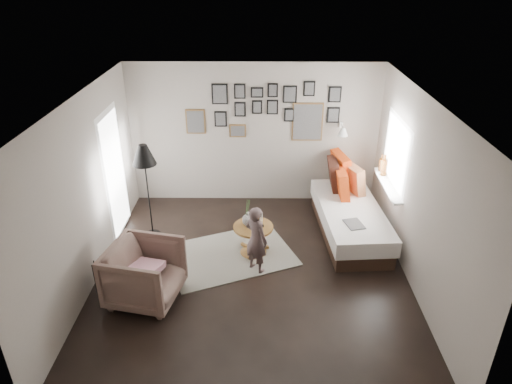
{
  "coord_description": "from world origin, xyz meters",
  "views": [
    {
      "loc": [
        0.11,
        -5.44,
        4.12
      ],
      "look_at": [
        0.05,
        0.5,
        1.1
      ],
      "focal_mm": 32.0,
      "sensor_mm": 36.0,
      "label": 1
    }
  ],
  "objects_px": {
    "floor_lamp": "(144,158)",
    "demijohn_large": "(378,239)",
    "armchair": "(145,273)",
    "demijohn_small": "(381,245)",
    "vase": "(248,218)",
    "child": "(256,239)",
    "daybed": "(349,213)",
    "pedestal_table": "(253,241)",
    "magazine_basket": "(108,276)"
  },
  "relations": [
    {
      "from": "floor_lamp",
      "to": "demijohn_large",
      "type": "xyz_separation_m",
      "value": [
        3.67,
        -0.38,
        -1.22
      ]
    },
    {
      "from": "floor_lamp",
      "to": "demijohn_large",
      "type": "distance_m",
      "value": 3.89
    },
    {
      "from": "vase",
      "to": "floor_lamp",
      "type": "bearing_deg",
      "value": 163.24
    },
    {
      "from": "armchair",
      "to": "demijohn_large",
      "type": "distance_m",
      "value": 3.63
    },
    {
      "from": "pedestal_table",
      "to": "daybed",
      "type": "relative_size",
      "value": 0.27
    },
    {
      "from": "daybed",
      "to": "demijohn_small",
      "type": "xyz_separation_m",
      "value": [
        0.39,
        -0.68,
        -0.18
      ]
    },
    {
      "from": "armchair",
      "to": "demijohn_small",
      "type": "distance_m",
      "value": 3.6
    },
    {
      "from": "daybed",
      "to": "armchair",
      "type": "bearing_deg",
      "value": -153.38
    },
    {
      "from": "floor_lamp",
      "to": "magazine_basket",
      "type": "distance_m",
      "value": 1.86
    },
    {
      "from": "daybed",
      "to": "floor_lamp",
      "type": "relative_size",
      "value": 1.44
    },
    {
      "from": "floor_lamp",
      "to": "armchair",
      "type": "bearing_deg",
      "value": -80.45
    },
    {
      "from": "vase",
      "to": "daybed",
      "type": "relative_size",
      "value": 0.19
    },
    {
      "from": "daybed",
      "to": "floor_lamp",
      "type": "distance_m",
      "value": 3.47
    },
    {
      "from": "vase",
      "to": "child",
      "type": "xyz_separation_m",
      "value": [
        0.13,
        -0.46,
        -0.09
      ]
    },
    {
      "from": "daybed",
      "to": "demijohn_large",
      "type": "bearing_deg",
      "value": -59.89
    },
    {
      "from": "vase",
      "to": "demijohn_large",
      "type": "height_order",
      "value": "vase"
    },
    {
      "from": "pedestal_table",
      "to": "daybed",
      "type": "distance_m",
      "value": 1.74
    },
    {
      "from": "armchair",
      "to": "magazine_basket",
      "type": "xyz_separation_m",
      "value": [
        -0.58,
        0.2,
        -0.19
      ]
    },
    {
      "from": "child",
      "to": "magazine_basket",
      "type": "bearing_deg",
      "value": 54.0
    },
    {
      "from": "pedestal_table",
      "to": "daybed",
      "type": "xyz_separation_m",
      "value": [
        1.6,
        0.69,
        0.11
      ]
    },
    {
      "from": "pedestal_table",
      "to": "magazine_basket",
      "type": "distance_m",
      "value": 2.2
    },
    {
      "from": "vase",
      "to": "floor_lamp",
      "type": "height_order",
      "value": "floor_lamp"
    },
    {
      "from": "daybed",
      "to": "armchair",
      "type": "xyz_separation_m",
      "value": [
        -3.02,
        -1.79,
        0.08
      ]
    },
    {
      "from": "floor_lamp",
      "to": "magazine_basket",
      "type": "bearing_deg",
      "value": -102.35
    },
    {
      "from": "pedestal_table",
      "to": "demijohn_small",
      "type": "relative_size",
      "value": 1.48
    },
    {
      "from": "magazine_basket",
      "to": "demijohn_small",
      "type": "distance_m",
      "value": 4.1
    },
    {
      "from": "vase",
      "to": "demijohn_large",
      "type": "distance_m",
      "value": 2.11
    },
    {
      "from": "armchair",
      "to": "daybed",
      "type": "bearing_deg",
      "value": -47.39
    },
    {
      "from": "daybed",
      "to": "magazine_basket",
      "type": "bearing_deg",
      "value": -160.16
    },
    {
      "from": "armchair",
      "to": "child",
      "type": "relative_size",
      "value": 0.86
    },
    {
      "from": "pedestal_table",
      "to": "child",
      "type": "relative_size",
      "value": 0.58
    },
    {
      "from": "pedestal_table",
      "to": "magazine_basket",
      "type": "bearing_deg",
      "value": -155.75
    },
    {
      "from": "floor_lamp",
      "to": "child",
      "type": "height_order",
      "value": "floor_lamp"
    },
    {
      "from": "daybed",
      "to": "armchair",
      "type": "height_order",
      "value": "daybed"
    },
    {
      "from": "demijohn_large",
      "to": "demijohn_small",
      "type": "xyz_separation_m",
      "value": [
        0.02,
        -0.12,
        -0.02
      ]
    },
    {
      "from": "armchair",
      "to": "demijohn_large",
      "type": "height_order",
      "value": "armchair"
    },
    {
      "from": "armchair",
      "to": "demijohn_large",
      "type": "bearing_deg",
      "value": -58.15
    },
    {
      "from": "floor_lamp",
      "to": "vase",
      "type": "bearing_deg",
      "value": -16.76
    },
    {
      "from": "daybed",
      "to": "magazine_basket",
      "type": "height_order",
      "value": "daybed"
    },
    {
      "from": "pedestal_table",
      "to": "floor_lamp",
      "type": "relative_size",
      "value": 0.38
    },
    {
      "from": "vase",
      "to": "demijohn_large",
      "type": "bearing_deg",
      "value": 2.99
    },
    {
      "from": "daybed",
      "to": "child",
      "type": "height_order",
      "value": "daybed"
    },
    {
      "from": "pedestal_table",
      "to": "child",
      "type": "height_order",
      "value": "child"
    },
    {
      "from": "vase",
      "to": "magazine_basket",
      "type": "distance_m",
      "value": 2.17
    },
    {
      "from": "vase",
      "to": "child",
      "type": "relative_size",
      "value": 0.42
    },
    {
      "from": "demijohn_large",
      "to": "demijohn_small",
      "type": "distance_m",
      "value": 0.12
    },
    {
      "from": "floor_lamp",
      "to": "child",
      "type": "bearing_deg",
      "value": -28.53
    },
    {
      "from": "child",
      "to": "vase",
      "type": "bearing_deg",
      "value": -32.98
    },
    {
      "from": "vase",
      "to": "demijohn_large",
      "type": "relative_size",
      "value": 0.96
    },
    {
      "from": "vase",
      "to": "child",
      "type": "height_order",
      "value": "child"
    }
  ]
}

